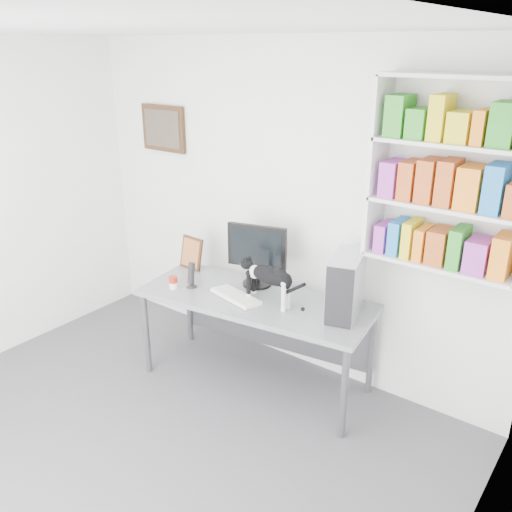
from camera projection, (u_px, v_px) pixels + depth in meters
name	position (u px, v px, depth m)	size (l,w,h in m)	color
room	(76.00, 291.00, 3.00)	(4.01, 4.01, 2.70)	#4D4D52
bookshelf	(451.00, 176.00, 3.41)	(1.03, 0.28, 1.24)	silver
wall_art	(163.00, 128.00, 4.99)	(0.52, 0.04, 0.42)	#492A17
desk	(255.00, 340.00, 4.39)	(1.85, 0.72, 0.77)	gray
monitor	(257.00, 255.00, 4.38)	(0.50, 0.24, 0.53)	black
keyboard	(236.00, 296.00, 4.23)	(0.44, 0.17, 0.03)	white
pc_tower	(346.00, 285.00, 3.91)	(0.20, 0.46, 0.46)	silver
speaker	(191.00, 275.00, 4.39)	(0.09, 0.09, 0.22)	black
leaning_print	(192.00, 252.00, 4.76)	(0.24, 0.09, 0.29)	#492A17
soup_can	(173.00, 283.00, 4.39)	(0.07, 0.07, 0.10)	#A6240E
cat	(270.00, 285.00, 4.07)	(0.53, 0.14, 0.33)	black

